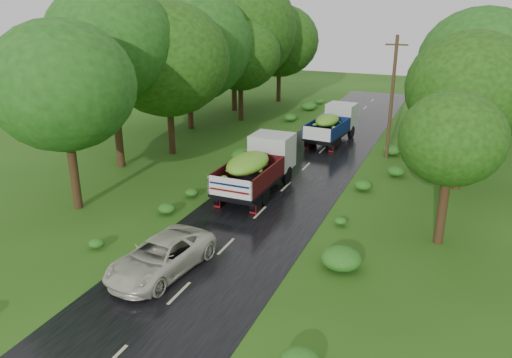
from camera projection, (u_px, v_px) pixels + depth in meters
The scene contains 10 objects.
ground at pixel (179, 293), 18.49m from camera, with size 120.00×120.00×0.00m, color #1D450E.
road at pixel (235, 237), 22.83m from camera, with size 6.50×80.00×0.02m, color black.
road_lines at pixel (244, 228), 23.69m from camera, with size 0.12×69.60×0.00m.
truck_near at pixel (259, 165), 27.71m from camera, with size 2.49×6.77×2.83m.
truck_far at pixel (333, 123), 37.56m from camera, with size 2.76×6.34×2.59m.
car at pixel (161, 257), 19.66m from camera, with size 2.30×5.00×1.39m, color beige.
utility_pole at pixel (392, 97), 32.81m from camera, with size 1.43×0.23×8.13m.
trees_left at pixel (203, 46), 39.04m from camera, with size 7.07×34.79×9.85m.
trees_right at pixel (469, 75), 33.80m from camera, with size 5.61×32.04×7.53m.
shrubs at pixel (297, 171), 30.53m from camera, with size 11.90×44.00×0.70m.
Camera 1 is at (8.72, -13.62, 10.31)m, focal length 35.00 mm.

